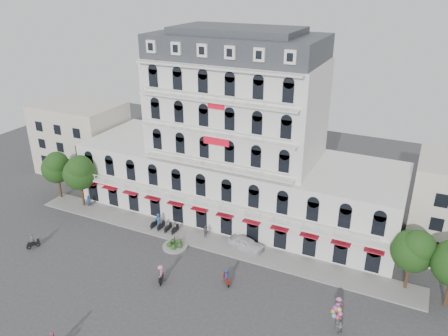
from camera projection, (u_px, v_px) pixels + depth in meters
ground at (170, 281)px, 49.16m from camera, size 120.00×120.00×0.00m
sidewalk at (207, 240)px, 56.56m from camera, size 53.00×4.00×0.16m
main_building at (236, 147)px, 60.02m from camera, size 45.00×15.00×25.80m
flank_building_west at (82, 138)px, 75.12m from camera, size 14.00×10.00×12.00m
traffic_island at (175, 245)px, 55.20m from camera, size 3.20×3.20×1.60m
parked_scooter_row at (165, 230)px, 58.94m from camera, size 4.40×1.80×1.10m
tree_west_outer at (56, 166)px, 65.50m from camera, size 4.50×4.48×7.76m
tree_west_inner at (79, 171)px, 62.98m from camera, size 4.76×4.76×8.25m
tree_east_inner at (413, 249)px, 45.81m from camera, size 4.40×4.37×7.57m
parked_car at (246, 244)px, 54.60m from camera, size 4.90×2.52×1.59m
rider_west at (33, 242)px, 54.83m from camera, size 1.06×1.53×2.03m
rider_east at (227, 277)px, 48.28m from camera, size 1.30×1.32×1.97m
rider_center at (161, 273)px, 48.49m from camera, size 1.06×1.60×2.24m
pedestrian_left at (158, 220)px, 59.70m from camera, size 1.07×0.90×1.86m
pedestrian_mid at (206, 232)px, 56.81m from camera, size 1.17×0.76×1.85m
pedestrian_right at (338, 305)px, 44.34m from camera, size 1.26×1.20×1.72m
pedestrian_far at (89, 202)px, 64.53m from camera, size 0.81×0.70×1.87m
balloon_vendor at (338, 321)px, 41.67m from camera, size 1.47×1.38×2.45m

